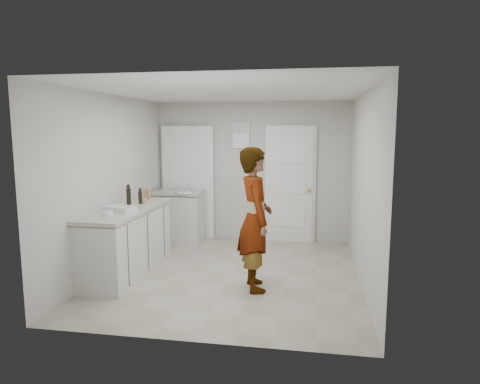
% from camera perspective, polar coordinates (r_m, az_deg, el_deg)
% --- Properties ---
extents(ground, '(4.00, 4.00, 0.00)m').
position_cam_1_polar(ground, '(6.12, -1.12, -10.79)').
color(ground, gray).
rests_on(ground, ground).
extents(room_shell, '(4.00, 4.00, 4.00)m').
position_cam_1_polar(room_shell, '(7.80, 0.29, 1.07)').
color(room_shell, '#B4B2AA').
rests_on(room_shell, ground).
extents(main_counter, '(0.64, 1.96, 0.93)m').
position_cam_1_polar(main_counter, '(6.24, -14.76, -6.59)').
color(main_counter, silver).
rests_on(main_counter, ground).
extents(side_counter, '(0.84, 0.61, 0.93)m').
position_cam_1_polar(side_counter, '(7.76, -8.08, -3.51)').
color(side_counter, silver).
rests_on(side_counter, ground).
extents(person, '(0.62, 0.76, 1.79)m').
position_cam_1_polar(person, '(5.34, 2.01, -3.63)').
color(person, silver).
rests_on(person, ground).
extents(cake_mix_box, '(0.11, 0.07, 0.17)m').
position_cam_1_polar(cake_mix_box, '(6.85, -12.31, -0.25)').
color(cake_mix_box, '#A97554').
rests_on(cake_mix_box, main_counter).
extents(spice_jar, '(0.05, 0.05, 0.08)m').
position_cam_1_polar(spice_jar, '(6.45, -12.57, -1.17)').
color(spice_jar, tan).
rests_on(spice_jar, main_counter).
extents(oil_cruet_a, '(0.06, 0.06, 0.23)m').
position_cam_1_polar(oil_cruet_a, '(6.45, -13.16, -0.55)').
color(oil_cruet_a, black).
rests_on(oil_cruet_a, main_counter).
extents(oil_cruet_b, '(0.07, 0.07, 0.30)m').
position_cam_1_polar(oil_cruet_b, '(6.41, -14.63, -0.36)').
color(oil_cruet_b, black).
rests_on(oil_cruet_b, main_counter).
extents(baking_dish, '(0.41, 0.34, 0.06)m').
position_cam_1_polar(baking_dish, '(5.94, -15.65, -2.16)').
color(baking_dish, silver).
rests_on(baking_dish, main_counter).
extents(egg_bowl, '(0.14, 0.14, 0.05)m').
position_cam_1_polar(egg_bowl, '(5.67, -17.24, -2.74)').
color(egg_bowl, silver).
rests_on(egg_bowl, main_counter).
extents(papers, '(0.37, 0.39, 0.01)m').
position_cam_1_polar(papers, '(7.48, -7.63, -0.04)').
color(papers, white).
rests_on(papers, side_counter).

